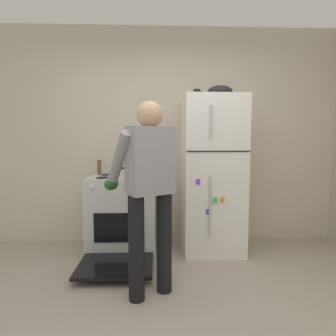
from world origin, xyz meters
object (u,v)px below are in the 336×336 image
object	(u,v)px
red_pot	(135,171)
coffee_mug	(197,93)
person_cook	(148,182)
refrigerator	(212,175)
pepper_mill	(99,167)
mixing_bowl	(220,91)
stove_range	(122,215)

from	to	relation	value
red_pot	coffee_mug	bearing A→B (deg)	8.00
person_cook	coffee_mug	size ratio (longest dim) A/B	14.28
refrigerator	pepper_mill	size ratio (longest dim) A/B	10.31
refrigerator	coffee_mug	distance (m)	0.96
refrigerator	mixing_bowl	xyz separation A→B (m)	(0.08, 0.00, 0.96)
person_cook	coffee_mug	bearing A→B (deg)	62.55
stove_range	mixing_bowl	xyz separation A→B (m)	(1.13, 0.02, 1.42)
refrigerator	pepper_mill	xyz separation A→B (m)	(-1.35, 0.20, 0.08)
red_pot	pepper_mill	world-z (taller)	pepper_mill
refrigerator	mixing_bowl	distance (m)	0.96
red_pot	person_cook	bearing A→B (deg)	-79.34
mixing_bowl	pepper_mill	bearing A→B (deg)	172.03
pepper_mill	red_pot	bearing A→B (deg)	-28.52
stove_range	person_cook	bearing A→B (deg)	-70.81
coffee_mug	pepper_mill	xyz separation A→B (m)	(-1.17, 0.15, -0.86)
pepper_mill	mixing_bowl	distance (m)	1.69
refrigerator	red_pot	size ratio (longest dim) A/B	5.45
coffee_mug	mixing_bowl	bearing A→B (deg)	-10.99
red_pot	mixing_bowl	world-z (taller)	mixing_bowl
pepper_mill	coffee_mug	bearing A→B (deg)	-7.30
stove_range	person_cook	size ratio (longest dim) A/B	0.75
red_pot	mixing_bowl	bearing A→B (deg)	2.95
refrigerator	stove_range	size ratio (longest dim) A/B	1.49
pepper_mill	person_cook	bearing A→B (deg)	-61.73
refrigerator	person_cook	size ratio (longest dim) A/B	1.12
coffee_mug	red_pot	bearing A→B (deg)	-172.00
refrigerator	coffee_mug	size ratio (longest dim) A/B	15.99
coffee_mug	mixing_bowl	size ratio (longest dim) A/B	0.39
red_pot	mixing_bowl	distance (m)	1.33
coffee_mug	pepper_mill	distance (m)	1.46
refrigerator	stove_range	distance (m)	1.15
person_cook	coffee_mug	distance (m)	1.46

